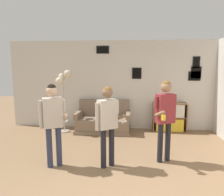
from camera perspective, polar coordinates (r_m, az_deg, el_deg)
wall_back at (r=6.71m, az=4.59°, el=3.35°), size 7.46×0.08×2.70m
couch at (r=6.55m, az=-2.31°, el=-6.18°), size 1.60×0.80×0.91m
bookshelf at (r=6.74m, az=14.80°, el=-4.89°), size 0.97×0.30×0.86m
floor_lamp at (r=6.45m, az=-12.65°, el=4.02°), size 0.42×0.46×1.83m
person_player_foreground_left at (r=4.34m, az=-15.20°, el=-4.83°), size 0.58×0.39×1.64m
person_player_foreground_center at (r=4.19m, az=-1.19°, el=-5.45°), size 0.59×0.37×1.60m
person_watcher_holding_cup at (r=4.53m, az=13.73°, el=-3.74°), size 0.46×0.55×1.69m
drinking_cup at (r=6.65m, az=15.46°, el=-0.76°), size 0.07×0.07×0.12m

